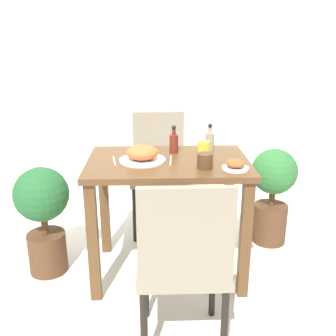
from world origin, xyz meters
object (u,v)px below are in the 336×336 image
at_px(chair_far, 159,165).
at_px(food_plate, 142,154).
at_px(drink_cup, 205,161).
at_px(side_plate, 235,165).
at_px(condiment_bottle, 174,142).
at_px(potted_plant_left, 43,211).
at_px(juice_glass, 203,150).
at_px(chair_near, 183,259).
at_px(sauce_bottle, 210,140).
at_px(potted_plant_right, 273,189).

height_order(chair_far, food_plate, chair_far).
bearing_deg(drink_cup, side_plate, -8.52).
bearing_deg(condiment_bottle, potted_plant_left, -171.39).
height_order(side_plate, drink_cup, drink_cup).
bearing_deg(juice_glass, drink_cup, -93.75).
distance_m(chair_near, condiment_bottle, 0.91).
bearing_deg(drink_cup, chair_near, -105.99).
xyz_separation_m(chair_far, sauce_bottle, (0.32, -0.46, 0.31)).
xyz_separation_m(food_plate, potted_plant_left, (-0.63, 0.05, -0.38)).
distance_m(side_plate, condiment_bottle, 0.47).
distance_m(chair_near, drink_cup, 0.63).
xyz_separation_m(side_plate, sauce_bottle, (-0.09, 0.38, 0.04)).
relative_size(chair_far, drink_cup, 10.39).
height_order(drink_cup, potted_plant_right, drink_cup).
bearing_deg(food_plate, juice_glass, 2.88).
height_order(food_plate, drink_cup, food_plate).
distance_m(drink_cup, potted_plant_right, 0.86).
bearing_deg(side_plate, chair_near, -122.01).
bearing_deg(potted_plant_right, side_plate, -126.02).
relative_size(sauce_bottle, condiment_bottle, 1.00).
distance_m(drink_cup, sauce_bottle, 0.37).
distance_m(chair_far, potted_plant_right, 0.87).
bearing_deg(potted_plant_left, side_plate, -10.61).
relative_size(chair_near, potted_plant_left, 1.28).
relative_size(side_plate, juice_glass, 1.31).
xyz_separation_m(drink_cup, condiment_bottle, (-0.16, 0.31, 0.02)).
bearing_deg(condiment_bottle, food_plate, -138.56).
height_order(chair_near, drink_cup, chair_near).
height_order(condiment_bottle, potted_plant_right, condiment_bottle).
bearing_deg(chair_near, sauce_bottle, -104.32).
height_order(side_plate, condiment_bottle, condiment_bottle).
bearing_deg(chair_near, potted_plant_right, -124.13).
distance_m(juice_glass, potted_plant_left, 1.07).
height_order(side_plate, potted_plant_right, side_plate).
height_order(chair_near, condiment_bottle, condiment_bottle).
height_order(sauce_bottle, potted_plant_left, sauce_bottle).
bearing_deg(potted_plant_right, sauce_bottle, -161.47).
bearing_deg(potted_plant_left, juice_glass, -1.62).
height_order(food_plate, side_plate, food_plate).
height_order(side_plate, potted_plant_left, side_plate).
bearing_deg(chair_far, chair_near, -86.00).
height_order(chair_far, sauce_bottle, sauce_bottle).
xyz_separation_m(side_plate, potted_plant_left, (-1.14, 0.21, -0.36)).
relative_size(juice_glass, condiment_bottle, 0.65).
distance_m(condiment_bottle, potted_plant_left, 0.92).
distance_m(food_plate, condiment_bottle, 0.26).
distance_m(condiment_bottle, potted_plant_right, 0.86).
bearing_deg(juice_glass, sauce_bottle, 72.01).
xyz_separation_m(food_plate, sauce_bottle, (0.43, 0.22, 0.03)).
bearing_deg(sauce_bottle, juice_glass, -107.99).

